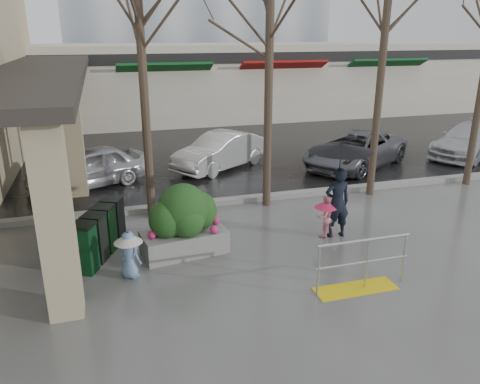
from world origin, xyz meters
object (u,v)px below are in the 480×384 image
woman (339,177)px  car_a (87,167)px  car_d (470,140)px  child_blue (129,250)px  handrail (360,271)px  child_pink (326,214)px  tree_mideast (386,23)px  tree_midwest (270,6)px  planter (184,220)px  news_boxes (100,233)px  car_b (221,151)px  car_c (355,149)px  tree_west (139,11)px

woman → car_a: bearing=-42.3°
woman → car_d: 10.18m
child_blue → handrail: bearing=-158.5°
woman → child_pink: size_ratio=2.28×
tree_mideast → tree_midwest: bearing=180.0°
planter → news_boxes: (-1.77, 0.34, -0.23)m
car_b → news_boxes: bearing=-68.9°
planter → car_c: bearing=36.0°
child_pink → car_d: car_d is taller
planter → car_c: planter is taller
news_boxes → car_a: (-0.33, 5.07, 0.10)m
handrail → car_b: (-0.48, 8.77, 0.25)m
tree_west → tree_midwest: (3.20, 0.00, 0.15)m
tree_mideast → news_boxes: size_ratio=3.43×
handrail → tree_west: bearing=125.0°
tree_mideast → car_c: tree_mideast is taller
child_blue → news_boxes: size_ratio=0.52×
child_pink → child_blue: (-4.57, -0.70, 0.02)m
tree_midwest → tree_mideast: tree_midwest is taller
tree_midwest → news_boxes: bearing=-156.3°
tree_west → news_boxes: 5.13m
tree_midwest → car_c: size_ratio=1.54×
planter → car_b: (2.41, 6.29, -0.13)m
tree_west → news_boxes: tree_west is taller
tree_midwest → news_boxes: tree_midwest is taller
woman → child_blue: 4.95m
car_a → car_d: size_ratio=0.85×
planter → car_a: bearing=111.1°
child_pink → tree_west: bearing=-42.3°
tree_midwest → car_b: (-0.32, 3.97, -4.60)m
child_pink → news_boxes: (-5.11, 0.45, -0.05)m
handrail → child_blue: (-4.12, 1.68, 0.21)m
car_b → car_c: 4.82m
tree_west → tree_mideast: (6.50, 0.00, -0.22)m
woman → car_c: 6.43m
car_b → child_pink: bearing=-25.5°
tree_west → car_c: (7.57, 2.84, -4.45)m
tree_mideast → news_boxes: tree_mideast is taller
child_blue → car_d: size_ratio=0.23×
child_blue → car_b: size_ratio=0.26×
tree_west → tree_mideast: size_ratio=1.05×
handrail → tree_midwest: bearing=91.9°
handrail → child_pink: handrail is taller
car_a → tree_midwest: bearing=33.4°
planter → car_b: size_ratio=0.51×
tree_west → child_pink: (3.81, -2.43, -4.51)m
tree_mideast → car_b: 6.84m
child_blue → car_d: 14.70m
tree_west → tree_midwest: 3.20m
tree_midwest → tree_mideast: size_ratio=1.08×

